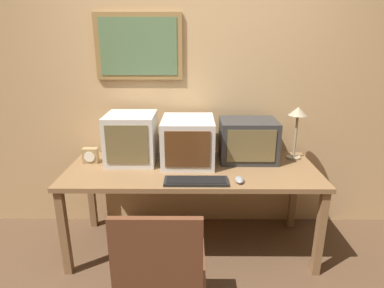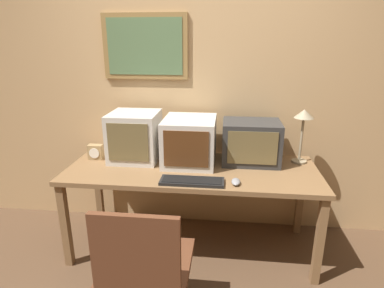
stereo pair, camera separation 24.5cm
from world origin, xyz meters
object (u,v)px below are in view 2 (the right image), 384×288
(monitor_right, at_px, (251,142))
(office_chair, at_px, (146,280))
(mouse_near_keyboard, at_px, (236,182))
(keyboard_main, at_px, (192,181))
(monitor_left, at_px, (135,136))
(monitor_center, at_px, (190,141))
(desk_lamp, at_px, (303,121))
(desk_clock, at_px, (96,152))

(monitor_right, bearing_deg, office_chair, -120.71)
(mouse_near_keyboard, height_order, office_chair, office_chair)
(keyboard_main, distance_m, office_chair, 0.72)
(monitor_left, relative_size, mouse_near_keyboard, 3.56)
(monitor_center, xyz_separation_m, desk_lamp, (0.89, 0.10, 0.16))
(monitor_left, relative_size, desk_lamp, 0.90)
(keyboard_main, height_order, desk_lamp, desk_lamp)
(mouse_near_keyboard, bearing_deg, desk_lamp, 42.58)
(desk_lamp, distance_m, office_chair, 1.65)
(mouse_near_keyboard, xyz_separation_m, desk_clock, (-1.16, 0.37, 0.04))
(monitor_center, distance_m, monitor_right, 0.50)
(desk_clock, bearing_deg, mouse_near_keyboard, -17.64)
(desk_lamp, bearing_deg, mouse_near_keyboard, -137.42)
(monitor_center, height_order, mouse_near_keyboard, monitor_center)
(monitor_left, height_order, keyboard_main, monitor_left)
(monitor_center, bearing_deg, keyboard_main, -80.98)
(monitor_left, height_order, monitor_right, monitor_left)
(monitor_left, xyz_separation_m, office_chair, (0.33, -1.02, -0.54))
(monitor_center, bearing_deg, mouse_near_keyboard, -46.34)
(mouse_near_keyboard, distance_m, office_chair, 0.87)
(monitor_right, height_order, desk_lamp, desk_lamp)
(monitor_right, relative_size, desk_clock, 3.69)
(mouse_near_keyboard, bearing_deg, monitor_center, 133.66)
(monitor_left, height_order, office_chair, monitor_left)
(monitor_left, height_order, monitor_center, monitor_left)
(keyboard_main, xyz_separation_m, desk_clock, (-0.86, 0.38, 0.05))
(monitor_center, relative_size, desk_lamp, 1.06)
(office_chair, bearing_deg, desk_clock, 124.07)
(monitor_center, distance_m, mouse_near_keyboard, 0.56)
(keyboard_main, bearing_deg, monitor_left, 140.97)
(monitor_right, bearing_deg, desk_clock, -176.55)
(desk_lamp, bearing_deg, office_chair, -133.35)
(desk_clock, xyz_separation_m, desk_lamp, (1.69, 0.11, 0.28))
(monitor_center, bearing_deg, monitor_right, 6.97)
(monitor_left, bearing_deg, desk_lamp, 3.06)
(monitor_right, bearing_deg, desk_lamp, 4.98)
(monitor_center, height_order, desk_lamp, desk_lamp)
(monitor_right, relative_size, keyboard_main, 1.02)
(mouse_near_keyboard, bearing_deg, monitor_right, 74.61)
(monitor_right, height_order, desk_clock, monitor_right)
(monitor_right, xyz_separation_m, office_chair, (-0.63, -1.05, -0.51))
(mouse_near_keyboard, xyz_separation_m, desk_lamp, (0.52, 0.48, 0.33))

